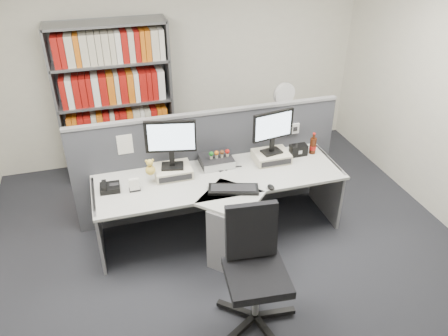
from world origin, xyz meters
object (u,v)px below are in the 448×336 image
object	(u,v)px
shelving_unit	(116,104)
monitor_left	(171,140)
desk_calendar	(134,186)
desk_fan	(284,97)
cola_bottle	(313,146)
mouse	(271,187)
desktop_pc	(216,161)
desk	(225,209)
office_chair	(255,266)
desk_phone	(109,187)
speaker	(298,150)
monitor_right	(273,129)
filing_cabinet	(280,142)
keyboard	(233,189)

from	to	relation	value
shelving_unit	monitor_left	bearing A→B (deg)	-73.27
desk_calendar	desk_fan	size ratio (longest dim) A/B	0.26
cola_bottle	mouse	bearing A→B (deg)	-142.46
desktop_pc	cola_bottle	distance (m)	1.12
desk	office_chair	world-z (taller)	office_chair
desk_phone	shelving_unit	world-z (taller)	shelving_unit
speaker	desk_phone	bearing A→B (deg)	-176.56
desk_calendar	speaker	size ratio (longest dim) A/B	0.69
monitor_right	desk_calendar	world-z (taller)	monitor_right
mouse	cola_bottle	xyz separation A→B (m)	(0.72, 0.55, 0.07)
mouse	office_chair	distance (m)	0.97
cola_bottle	desk_fan	bearing A→B (deg)	87.10
speaker	office_chair	size ratio (longest dim) A/B	0.18
desktop_pc	shelving_unit	size ratio (longest dim) A/B	0.17
monitor_right	speaker	world-z (taller)	monitor_right
desk_calendar	desk_fan	world-z (taller)	desk_fan
desk_phone	filing_cabinet	bearing A→B (deg)	25.69
desk_phone	desk_calendar	bearing A→B (deg)	-16.96
desk	keyboard	size ratio (longest dim) A/B	4.90
desk_calendar	filing_cabinet	world-z (taller)	desk_calendar
shelving_unit	filing_cabinet	distance (m)	2.24
cola_bottle	office_chair	world-z (taller)	office_chair
mouse	desk_calendar	distance (m)	1.35
desk	mouse	distance (m)	0.53
speaker	filing_cabinet	distance (m)	1.10
monitor_left	desk_calendar	size ratio (longest dim) A/B	3.99
monitor_right	shelving_unit	world-z (taller)	shelving_unit
keyboard	desk_phone	bearing A→B (deg)	163.44
desk	desk_fan	distance (m)	1.93
desk_calendar	desktop_pc	bearing A→B (deg)	15.78
monitor_right	filing_cabinet	world-z (taller)	monitor_right
speaker	cola_bottle	distance (m)	0.18
keyboard	shelving_unit	world-z (taller)	shelving_unit
keyboard	desk_fan	xyz separation A→B (m)	(1.14, 1.46, 0.28)
desktop_pc	mouse	world-z (taller)	desktop_pc
monitor_right	office_chair	world-z (taller)	monitor_right
shelving_unit	desk_fan	distance (m)	2.15
desk_fan	desk_calendar	bearing A→B (deg)	-150.26
desk	monitor_left	world-z (taller)	monitor_left
desktop_pc	mouse	size ratio (longest dim) A/B	3.25
keyboard	desk_calendar	xyz separation A→B (m)	(-0.94, 0.28, 0.04)
monitor_right	speaker	size ratio (longest dim) A/B	2.56
monitor_right	desktop_pc	bearing A→B (deg)	171.90
monitor_left	keyboard	distance (m)	0.79
desk_phone	shelving_unit	distance (m)	1.59
filing_cabinet	shelving_unit	bearing A→B (deg)	167.93
desk_fan	desk_phone	bearing A→B (deg)	-154.32
desk_calendar	monitor_right	bearing A→B (deg)	6.45
speaker	keyboard	bearing A→B (deg)	-152.49
desk_calendar	speaker	distance (m)	1.86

